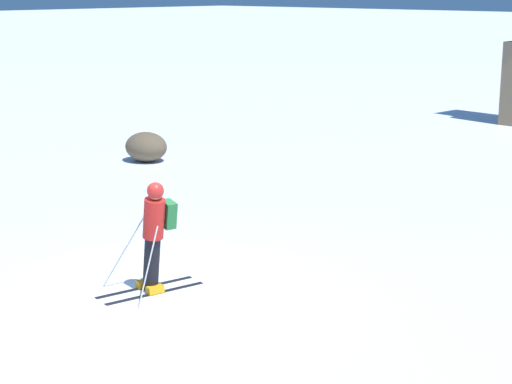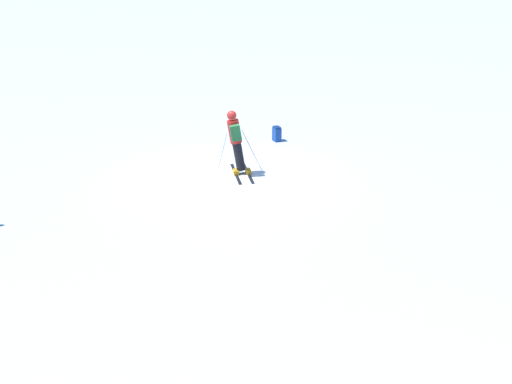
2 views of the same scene
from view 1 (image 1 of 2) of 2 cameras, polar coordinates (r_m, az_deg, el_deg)
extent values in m
plane|color=white|center=(14.18, -6.16, -6.89)|extent=(300.00, 300.00, 0.00)
cube|color=black|center=(14.57, -7.42, -6.31)|extent=(0.45, 1.78, 0.01)
cube|color=black|center=(14.28, -6.73, -6.73)|extent=(0.45, 1.78, 0.01)
cube|color=orange|center=(14.55, -7.43, -6.07)|extent=(0.19, 0.30, 0.12)
cube|color=orange|center=(14.25, -6.74, -6.48)|extent=(0.19, 0.30, 0.12)
cylinder|color=black|center=(14.18, -6.97, -4.56)|extent=(0.43, 0.33, 0.88)
cylinder|color=red|center=(13.86, -6.82, -1.76)|extent=(0.50, 0.42, 0.71)
sphere|color=tan|center=(13.69, -6.73, -0.03)|extent=(0.32, 0.29, 0.27)
sphere|color=#AD231E|center=(13.68, -6.73, 0.08)|extent=(0.36, 0.33, 0.32)
cube|color=#236633|center=(13.97, -5.88, -1.48)|extent=(0.38, 0.25, 0.48)
cylinder|color=#B7B7BC|center=(14.36, -8.82, -3.97)|extent=(0.73, 0.40, 1.31)
cylinder|color=#B7B7BC|center=(13.66, -7.21, -5.00)|extent=(0.13, 0.56, 1.23)
ellipsoid|color=brown|center=(24.85, -7.34, 3.01)|extent=(1.31, 1.11, 0.85)
camera|label=2|loc=(27.30, 36.49, 15.34)|focal=50.00mm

